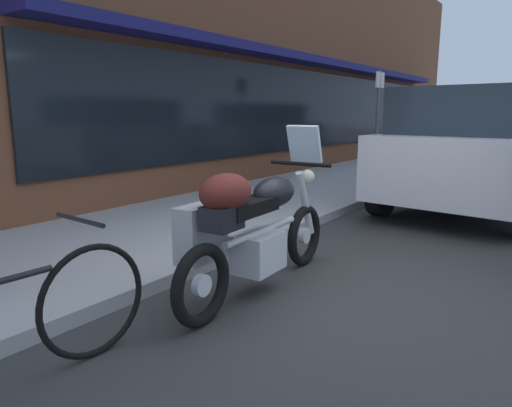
# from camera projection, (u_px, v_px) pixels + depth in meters

# --- Properties ---
(ground_plane) EXTENTS (80.00, 80.00, 0.00)m
(ground_plane) POSITION_uv_depth(u_px,v_px,m) (340.00, 287.00, 4.04)
(ground_plane) COLOR #303030
(storefront_building) EXTENTS (21.92, 0.90, 5.98)m
(storefront_building) POSITION_uv_depth(u_px,v_px,m) (313.00, 53.00, 11.36)
(storefront_building) COLOR brown
(storefront_building) RESTS_ON ground_plane
(sidewalk_curb) EXTENTS (30.00, 2.74, 0.12)m
(sidewalk_curb) POSITION_uv_depth(u_px,v_px,m) (396.00, 166.00, 12.69)
(sidewalk_curb) COLOR #9E9E9E
(sidewalk_curb) RESTS_ON ground_plane
(touring_motorcycle) EXTENTS (2.20, 0.62, 1.38)m
(touring_motorcycle) POSITION_uv_depth(u_px,v_px,m) (250.00, 225.00, 3.76)
(touring_motorcycle) COLOR black
(touring_motorcycle) RESTS_ON ground_plane
(parked_minivan) EXTENTS (4.66, 2.48, 1.83)m
(parked_minivan) POSITION_uv_depth(u_px,v_px,m) (483.00, 148.00, 7.08)
(parked_minivan) COLOR silver
(parked_minivan) RESTS_ON ground_plane
(parking_sign_pole) EXTENTS (0.44, 0.07, 2.24)m
(parking_sign_pole) POSITION_uv_depth(u_px,v_px,m) (378.00, 114.00, 9.83)
(parking_sign_pole) COLOR #59595B
(parking_sign_pole) RESTS_ON sidewalk_curb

